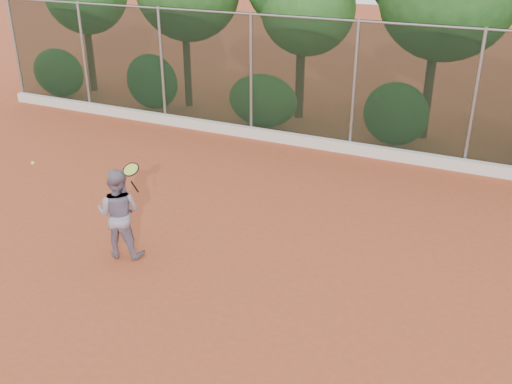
% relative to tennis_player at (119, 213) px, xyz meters
% --- Properties ---
extents(ground, '(80.00, 80.00, 0.00)m').
position_rel_tennis_player_xyz_m(ground, '(2.22, 0.13, -0.86)').
color(ground, '#A44626').
rests_on(ground, ground).
extents(concrete_curb, '(24.00, 0.20, 0.30)m').
position_rel_tennis_player_xyz_m(concrete_curb, '(2.22, 6.95, -0.71)').
color(concrete_curb, silver).
rests_on(concrete_curb, ground).
extents(tennis_player, '(0.97, 0.83, 1.71)m').
position_rel_tennis_player_xyz_m(tennis_player, '(0.00, 0.00, 0.00)').
color(tennis_player, gray).
rests_on(tennis_player, ground).
extents(chainlink_fence, '(24.09, 0.09, 3.50)m').
position_rel_tennis_player_xyz_m(chainlink_fence, '(2.22, 7.13, 1.00)').
color(chainlink_fence, black).
rests_on(chainlink_fence, ground).
extents(tennis_racket, '(0.31, 0.29, 0.58)m').
position_rel_tennis_player_xyz_m(tennis_racket, '(0.40, -0.03, 0.91)').
color(tennis_racket, black).
rests_on(tennis_racket, ground).
extents(tennis_ball_in_flight, '(0.07, 0.07, 0.07)m').
position_rel_tennis_player_xyz_m(tennis_ball_in_flight, '(-1.56, -0.34, 0.84)').
color(tennis_ball_in_flight, '#D2F738').
rests_on(tennis_ball_in_flight, ground).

